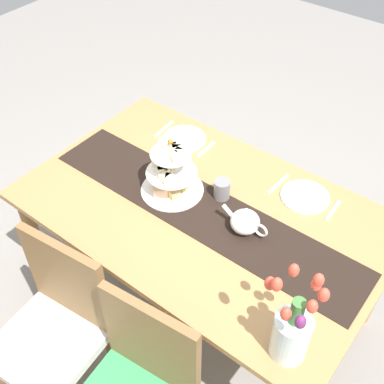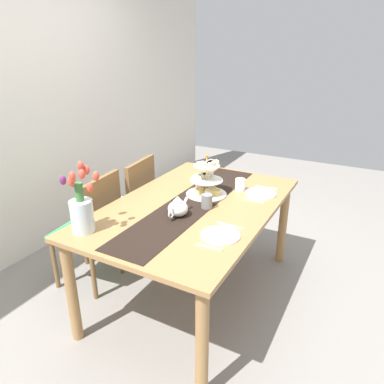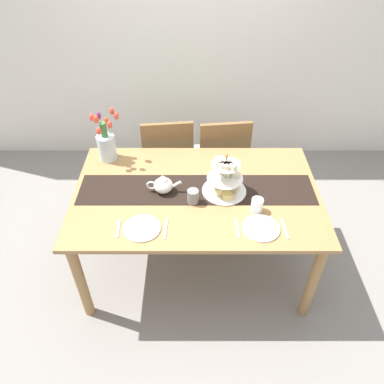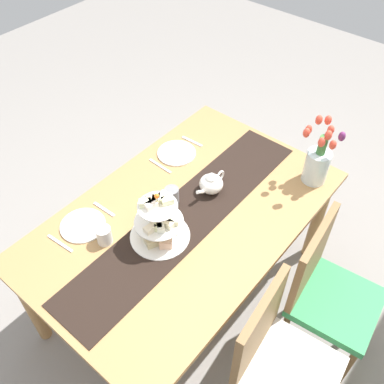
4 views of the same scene
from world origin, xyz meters
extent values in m
plane|color=gray|center=(0.00, 0.00, 0.00)|extent=(8.00, 8.00, 0.00)
cube|color=silver|center=(0.00, 1.62, 1.30)|extent=(6.00, 0.08, 2.60)
cube|color=#A37747|center=(0.00, 0.00, 0.74)|extent=(1.67, 1.05, 0.03)
cylinder|color=#A37747|center=(-0.76, -0.45, 0.36)|extent=(0.07, 0.07, 0.72)
cylinder|color=#A37747|center=(0.76, -0.45, 0.36)|extent=(0.07, 0.07, 0.72)
cylinder|color=#A37747|center=(-0.76, 0.45, 0.36)|extent=(0.07, 0.07, 0.72)
cylinder|color=#A37747|center=(0.76, 0.45, 0.36)|extent=(0.07, 0.07, 0.72)
cylinder|color=brown|center=(-0.09, 1.02, 0.21)|extent=(0.04, 0.04, 0.41)
cylinder|color=brown|center=(-0.45, 0.98, 0.21)|extent=(0.04, 0.04, 0.41)
cylinder|color=brown|center=(-0.05, 0.66, 0.21)|extent=(0.04, 0.04, 0.41)
cylinder|color=brown|center=(-0.41, 0.62, 0.21)|extent=(0.04, 0.04, 0.41)
cube|color=#389356|center=(-0.25, 0.82, 0.43)|extent=(0.46, 0.46, 0.05)
cube|color=brown|center=(-0.23, 0.63, 0.69)|extent=(0.42, 0.08, 0.45)
cylinder|color=brown|center=(0.38, 1.02, 0.21)|extent=(0.04, 0.04, 0.41)
cylinder|color=brown|center=(0.02, 0.98, 0.21)|extent=(0.04, 0.04, 0.41)
cylinder|color=brown|center=(0.42, 0.66, 0.21)|extent=(0.04, 0.04, 0.41)
cylinder|color=brown|center=(0.06, 0.62, 0.21)|extent=(0.04, 0.04, 0.41)
cube|color=silver|center=(0.22, 0.82, 0.43)|extent=(0.46, 0.46, 0.05)
cube|color=brown|center=(0.24, 0.63, 0.69)|extent=(0.42, 0.08, 0.45)
cube|color=black|center=(0.00, 0.02, 0.76)|extent=(1.60, 0.32, 0.00)
cylinder|color=beige|center=(0.19, 0.00, 0.90)|extent=(0.01, 0.01, 0.28)
cylinder|color=white|center=(0.19, 0.00, 0.76)|extent=(0.30, 0.30, 0.01)
cylinder|color=white|center=(0.19, 0.00, 0.87)|extent=(0.24, 0.24, 0.01)
cylinder|color=white|center=(0.19, 0.00, 0.98)|extent=(0.19, 0.19, 0.01)
cube|color=beige|center=(0.25, 0.00, 0.78)|extent=(0.08, 0.09, 0.04)
cube|color=beige|center=(0.21, 0.06, 0.79)|extent=(0.09, 0.09, 0.05)
cube|color=#E5BF73|center=(0.15, 0.04, 0.79)|extent=(0.06, 0.06, 0.05)
cube|color=#DDD187|center=(0.15, -0.04, 0.79)|extent=(0.06, 0.06, 0.05)
cube|color=#E6CA72|center=(0.20, -0.07, 0.78)|extent=(0.07, 0.07, 0.04)
cube|color=beige|center=(0.26, 0.01, 0.89)|extent=(0.06, 0.04, 0.03)
cube|color=beige|center=(0.22, 0.02, 0.89)|extent=(0.06, 0.07, 0.03)
cube|color=silver|center=(0.22, 0.04, 0.89)|extent=(0.06, 0.07, 0.03)
cube|color=#F1E7C1|center=(0.18, 0.05, 0.89)|extent=(0.04, 0.06, 0.03)
cube|color=beige|center=(0.15, 0.06, 0.89)|extent=(0.06, 0.07, 0.03)
cube|color=beige|center=(0.14, 0.02, 1.00)|extent=(0.07, 0.06, 0.03)
cube|color=beige|center=(0.14, -0.01, 1.00)|extent=(0.06, 0.04, 0.03)
cube|color=beige|center=(0.17, -0.03, 1.00)|extent=(0.07, 0.06, 0.03)
cube|color=beige|center=(0.19, -0.04, 1.00)|extent=(0.05, 0.06, 0.03)
cube|color=beige|center=(0.22, -0.04, 1.00)|extent=(0.07, 0.06, 0.03)
cube|color=#F3E1CB|center=(0.21, -0.01, 1.00)|extent=(0.06, 0.05, 0.03)
sphere|color=orange|center=(0.19, 0.00, 1.05)|extent=(0.02, 0.02, 0.02)
ellipsoid|color=white|center=(-0.22, 0.00, 0.81)|extent=(0.13, 0.13, 0.10)
cone|color=white|center=(-0.22, 0.00, 0.88)|extent=(0.06, 0.06, 0.04)
cylinder|color=white|center=(-0.13, 0.00, 0.82)|extent=(0.07, 0.02, 0.06)
torus|color=white|center=(-0.30, 0.00, 0.81)|extent=(0.07, 0.01, 0.07)
cylinder|color=silver|center=(-0.66, 0.39, 0.85)|extent=(0.13, 0.13, 0.19)
cylinder|color=#3D7538|center=(-0.66, 0.39, 1.00)|extent=(0.05, 0.05, 0.12)
ellipsoid|color=#EF4C38|center=(-0.56, 0.41, 1.10)|extent=(0.04, 0.04, 0.06)
ellipsoid|color=#EF4C38|center=(-0.59, 0.42, 1.13)|extent=(0.04, 0.04, 0.06)
ellipsoid|color=#EF4C38|center=(-0.65, 0.44, 1.05)|extent=(0.04, 0.04, 0.06)
ellipsoid|color=#6B2860|center=(-0.70, 0.46, 1.07)|extent=(0.04, 0.04, 0.06)
ellipsoid|color=#EF4C38|center=(-0.71, 0.39, 1.08)|extent=(0.04, 0.04, 0.06)
ellipsoid|color=#EF4C38|center=(-0.72, 0.36, 1.12)|extent=(0.04, 0.04, 0.06)
ellipsoid|color=#EF4C38|center=(-0.68, 0.33, 1.13)|extent=(0.04, 0.04, 0.06)
ellipsoid|color=#EF4C38|center=(-0.67, 0.29, 1.05)|extent=(0.04, 0.04, 0.06)
ellipsoid|color=#EF4C38|center=(-0.60, 0.31, 1.09)|extent=(0.04, 0.04, 0.06)
cylinder|color=white|center=(-0.34, -0.35, 0.76)|extent=(0.23, 0.23, 0.01)
cube|color=silver|center=(-0.48, -0.35, 0.76)|extent=(0.02, 0.15, 0.01)
cube|color=silver|center=(-0.19, -0.35, 0.76)|extent=(0.02, 0.17, 0.01)
cylinder|color=white|center=(0.39, -0.35, 0.76)|extent=(0.23, 0.23, 0.01)
cube|color=silver|center=(0.24, -0.35, 0.76)|extent=(0.02, 0.15, 0.01)
cube|color=silver|center=(0.53, -0.35, 0.76)|extent=(0.03, 0.17, 0.01)
cylinder|color=slate|center=(-0.02, -0.11, 0.81)|extent=(0.08, 0.08, 0.09)
cylinder|color=white|center=(0.38, -0.19, 0.80)|extent=(0.08, 0.08, 0.09)
camera|label=1|loc=(-0.94, 1.29, 2.39)|focal=46.35mm
camera|label=2|loc=(-2.00, -1.06, 1.75)|focal=33.24mm
camera|label=3|loc=(-0.03, -1.91, 2.40)|focal=34.68mm
camera|label=4|loc=(1.10, 0.97, 2.46)|focal=40.24mm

